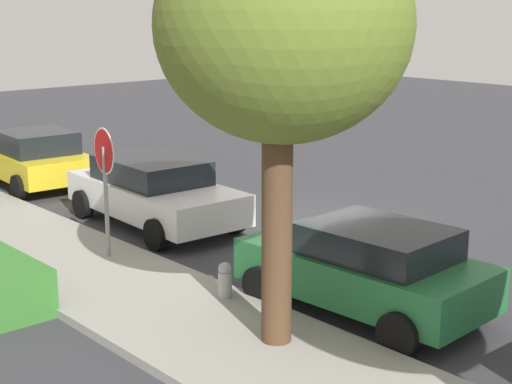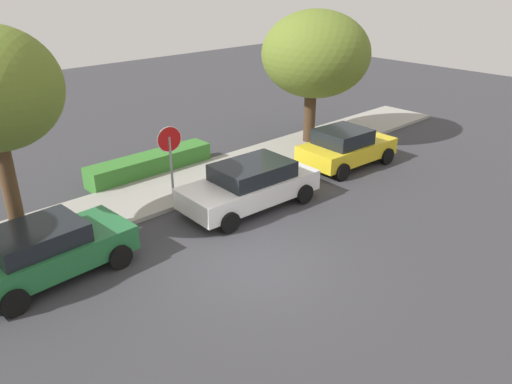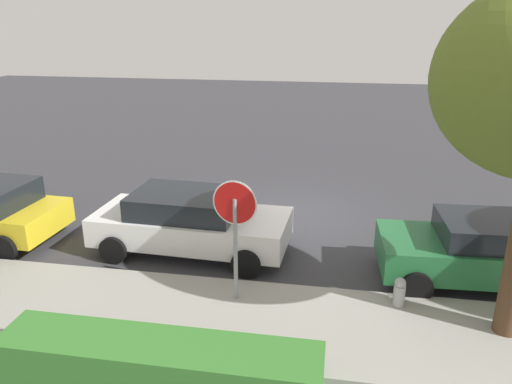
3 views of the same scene
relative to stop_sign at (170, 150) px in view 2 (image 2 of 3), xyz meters
The scene contains 9 objects.
ground_plane 5.13m from the stop_sign, 98.47° to the right, with size 60.00×60.00×0.00m, color #38383D.
sidewalk_curb 1.94m from the stop_sign, 137.19° to the left, with size 32.00×2.68×0.14m, color #9E9B93.
stop_sign is the anchor object (origin of this frame).
parked_car_white 2.78m from the stop_sign, 53.77° to the right, with size 4.59×2.28×1.46m.
parked_car_green 5.15m from the stop_sign, 160.63° to the right, with size 3.98×2.20×1.44m.
parked_car_yellow 7.04m from the stop_sign, 15.67° to the right, with size 3.93×2.29×1.49m.
street_tree_near_corner 8.11m from the stop_sign, ahead, with size 4.47×4.47×5.58m.
fire_hydrant 3.38m from the stop_sign, behind, with size 0.30×0.22×0.72m.
front_yard_hedge 2.87m from the stop_sign, 74.83° to the left, with size 4.87×0.96×0.77m.
Camera 2 is at (-7.50, -8.10, 7.03)m, focal length 35.00 mm.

